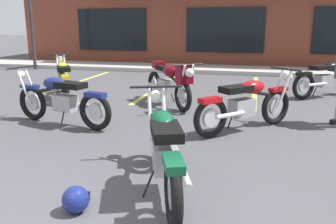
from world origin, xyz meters
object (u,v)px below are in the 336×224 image
helmet_on_pavement (76,200)px  motorcycle_silver_naked (61,99)px  motorcycle_cream_vintage (64,78)px  motorcycle_black_cruiser (247,103)px  motorcycle_blue_standard (170,81)px  motorcycle_green_cafe_racer (328,78)px  motorcycle_foreground_classic (164,148)px

helmet_on_pavement → motorcycle_silver_naked: bearing=122.3°
motorcycle_cream_vintage → helmet_on_pavement: motorcycle_cream_vintage is taller
motorcycle_cream_vintage → motorcycle_black_cruiser: bearing=-21.3°
motorcycle_black_cruiser → motorcycle_blue_standard: 2.20m
motorcycle_blue_standard → motorcycle_green_cafe_racer: 3.88m
motorcycle_black_cruiser → helmet_on_pavement: motorcycle_black_cruiser is taller
motorcycle_green_cafe_racer → motorcycle_cream_vintage: same height
motorcycle_blue_standard → motorcycle_green_cafe_racer: same height
motorcycle_green_cafe_racer → motorcycle_blue_standard: bearing=-152.0°
motorcycle_silver_naked → motorcycle_blue_standard: (1.48, 1.88, 0.07)m
motorcycle_foreground_classic → motorcycle_silver_naked: bearing=140.0°
motorcycle_foreground_classic → motorcycle_cream_vintage: same height
motorcycle_black_cruiser → helmet_on_pavement: (-1.45, -3.09, -0.33)m
motorcycle_foreground_classic → motorcycle_black_cruiser: bearing=72.3°
motorcycle_silver_naked → motorcycle_cream_vintage: size_ratio=1.13×
motorcycle_green_cafe_racer → motorcycle_foreground_classic: bearing=-114.1°
motorcycle_foreground_classic → motorcycle_green_cafe_racer: size_ratio=1.14×
motorcycle_cream_vintage → helmet_on_pavement: bearing=-59.3°
motorcycle_black_cruiser → helmet_on_pavement: size_ratio=6.45×
motorcycle_black_cruiser → motorcycle_silver_naked: 3.16m
motorcycle_green_cafe_racer → motorcycle_cream_vintage: bearing=-165.1°
motorcycle_foreground_classic → motorcycle_black_cruiser: size_ratio=1.20×
motorcycle_black_cruiser → motorcycle_silver_naked: (-3.13, -0.42, 0.00)m
motorcycle_foreground_classic → helmet_on_pavement: motorcycle_foreground_classic is taller
motorcycle_foreground_classic → motorcycle_black_cruiser: 2.52m
motorcycle_foreground_classic → motorcycle_green_cafe_racer: 6.23m
motorcycle_green_cafe_racer → helmet_on_pavement: (-3.22, -6.37, -0.33)m
motorcycle_green_cafe_racer → helmet_on_pavement: 7.14m
motorcycle_silver_naked → motorcycle_cream_vintage: (-1.14, 2.09, 0.00)m
motorcycle_silver_naked → motorcycle_blue_standard: same height
motorcycle_cream_vintage → motorcycle_green_cafe_racer: bearing=14.9°
motorcycle_foreground_classic → motorcycle_silver_naked: same height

